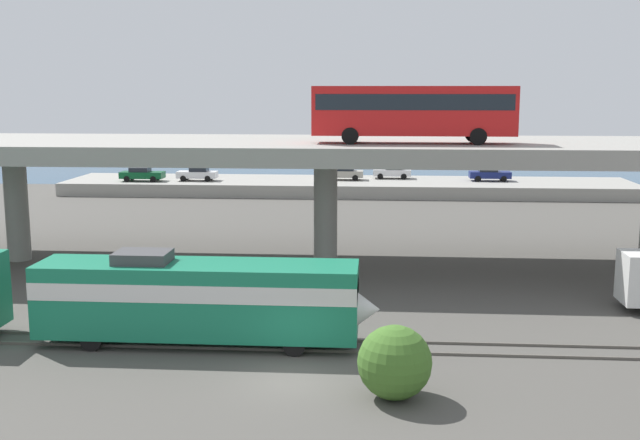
# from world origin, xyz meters

# --- Properties ---
(ground_plane) EXTENTS (260.00, 260.00, 0.00)m
(ground_plane) POSITION_xyz_m (0.00, 0.00, 0.00)
(ground_plane) COLOR #4C4944
(rail_strip_near) EXTENTS (110.00, 0.12, 0.12)m
(rail_strip_near) POSITION_xyz_m (0.00, 3.26, 0.06)
(rail_strip_near) COLOR #59544C
(rail_strip_near) RESTS_ON ground_plane
(rail_strip_far) EXTENTS (110.00, 0.12, 0.12)m
(rail_strip_far) POSITION_xyz_m (0.00, 4.74, 0.06)
(rail_strip_far) COLOR #59544C
(rail_strip_far) RESTS_ON ground_plane
(train_locomotive) EXTENTS (15.17, 3.04, 4.18)m
(train_locomotive) POSITION_xyz_m (-3.88, 4.00, 2.19)
(train_locomotive) COLOR #197A56
(train_locomotive) RESTS_ON ground_plane
(highway_overpass) EXTENTS (96.00, 12.78, 8.01)m
(highway_overpass) POSITION_xyz_m (0.00, 20.00, 7.23)
(highway_overpass) COLOR gray
(highway_overpass) RESTS_ON ground_plane
(transit_bus_on_overpass) EXTENTS (12.00, 2.68, 3.40)m
(transit_bus_on_overpass) POSITION_xyz_m (5.36, 18.11, 10.07)
(transit_bus_on_overpass) COLOR red
(transit_bus_on_overpass) RESTS_ON highway_overpass
(pier_parking_lot) EXTENTS (61.03, 10.47, 1.35)m
(pier_parking_lot) POSITION_xyz_m (0.00, 55.00, 0.67)
(pier_parking_lot) COLOR gray
(pier_parking_lot) RESTS_ON ground_plane
(parked_car_0) EXTENTS (4.37, 1.95, 1.50)m
(parked_car_0) POSITION_xyz_m (-0.46, 55.48, 2.12)
(parked_car_0) COLOR #9E998C
(parked_car_0) RESTS_ON pier_parking_lot
(parked_car_1) EXTENTS (4.15, 1.99, 1.50)m
(parked_car_1) POSITION_xyz_m (4.89, 57.21, 2.12)
(parked_car_1) COLOR silver
(parked_car_1) RESTS_ON pier_parking_lot
(parked_car_2) EXTENTS (4.28, 1.92, 1.50)m
(parked_car_2) POSITION_xyz_m (-16.19, 53.50, 2.12)
(parked_car_2) COLOR silver
(parked_car_2) RESTS_ON pier_parking_lot
(parked_car_3) EXTENTS (4.63, 1.99, 1.50)m
(parked_car_3) POSITION_xyz_m (-22.10, 52.71, 2.12)
(parked_car_3) COLOR #0C4C26
(parked_car_3) RESTS_ON pier_parking_lot
(parked_car_4) EXTENTS (4.39, 1.89, 1.50)m
(parked_car_4) POSITION_xyz_m (15.32, 55.66, 2.12)
(parked_car_4) COLOR navy
(parked_car_4) RESTS_ON pier_parking_lot
(harbor_water) EXTENTS (140.00, 36.00, 0.01)m
(harbor_water) POSITION_xyz_m (0.00, 78.00, 0.00)
(harbor_water) COLOR #2D5170
(harbor_water) RESTS_ON ground_plane
(shrub_right) EXTENTS (2.76, 2.76, 2.76)m
(shrub_right) POSITION_xyz_m (4.02, -1.55, 1.38)
(shrub_right) COLOR #3F6C26
(shrub_right) RESTS_ON ground_plane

